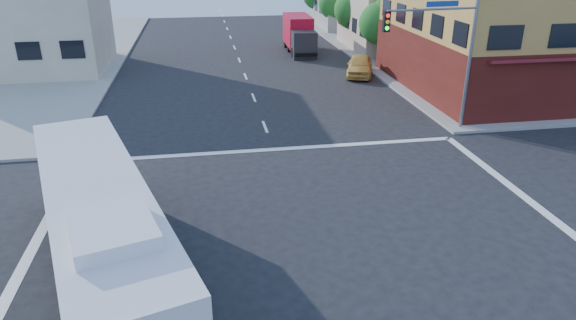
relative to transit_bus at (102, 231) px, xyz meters
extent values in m
plane|color=black|center=(6.59, 0.53, -1.83)|extent=(120.00, 120.00, 0.00)
cube|color=gray|center=(41.59, 35.53, -1.76)|extent=(50.00, 50.00, 0.15)
cube|color=#581914|center=(26.59, 19.03, 0.17)|extent=(18.09, 15.08, 4.00)
cube|color=beige|center=(23.59, 34.53, 2.67)|extent=(12.00, 10.00, 9.00)
cube|color=beige|center=(-10.41, 30.53, 2.17)|extent=(12.00, 10.00, 8.00)
cylinder|color=slate|center=(17.39, 11.33, 1.67)|extent=(0.18, 0.18, 7.00)
cylinder|color=slate|center=(14.89, 11.08, 4.77)|extent=(5.01, 0.62, 0.12)
cube|color=black|center=(12.39, 10.83, 4.27)|extent=(0.32, 0.30, 1.00)
sphere|color=#FF0C0C|center=(12.39, 10.66, 4.57)|extent=(0.20, 0.20, 0.20)
sphere|color=yellow|center=(12.39, 10.66, 4.27)|extent=(0.20, 0.20, 0.20)
sphere|color=#19FF33|center=(12.39, 10.66, 3.97)|extent=(0.20, 0.20, 0.20)
cube|color=navy|center=(15.39, 11.13, 5.02)|extent=(1.80, 0.22, 0.28)
cylinder|color=#351E13|center=(18.39, 28.53, -0.87)|extent=(0.28, 0.28, 1.92)
sphere|color=#1B6123|center=(18.39, 28.53, 1.53)|extent=(3.60, 3.60, 3.60)
sphere|color=#1B6123|center=(18.79, 28.23, 2.43)|extent=(2.52, 2.52, 2.52)
cylinder|color=#351E13|center=(18.39, 36.53, -0.83)|extent=(0.28, 0.28, 1.99)
sphere|color=#1B6123|center=(18.39, 36.53, 1.68)|extent=(3.80, 3.80, 3.80)
sphere|color=#1B6123|center=(18.79, 36.23, 2.63)|extent=(2.66, 2.66, 2.66)
cylinder|color=#351E13|center=(18.39, 44.53, -0.89)|extent=(0.28, 0.28, 1.89)
sphere|color=#1B6123|center=(18.39, 44.53, 1.42)|extent=(3.40, 3.40, 3.40)
cylinder|color=#351E13|center=(18.39, 52.53, -0.82)|extent=(0.28, 0.28, 2.03)
cube|color=black|center=(-0.01, 0.02, -1.25)|extent=(6.32, 12.88, 0.47)
cube|color=white|center=(-0.01, 0.02, 0.04)|extent=(6.30, 12.85, 3.00)
cube|color=black|center=(-0.01, 0.02, 0.22)|extent=(6.24, 12.51, 1.31)
cube|color=black|center=(-1.86, 5.99, 0.11)|extent=(2.38, 0.79, 1.42)
cube|color=#E5590C|center=(-1.87, 6.02, 1.17)|extent=(1.94, 0.65, 0.29)
cube|color=white|center=(-0.01, 0.02, 1.47)|extent=(6.17, 12.59, 0.13)
cube|color=white|center=(0.93, -2.99, 1.72)|extent=(2.48, 2.77, 0.38)
cube|color=#0A7E58|center=(-1.14, -0.88, -0.73)|extent=(1.73, 5.53, 0.29)
cube|color=#0A7E58|center=(1.44, -0.08, -0.73)|extent=(1.73, 5.53, 0.29)
cylinder|color=black|center=(-2.40, 3.51, -1.28)|extent=(0.63, 1.14, 1.09)
cylinder|color=#99999E|center=(-2.54, 3.46, -1.28)|extent=(0.20, 0.53, 0.55)
cylinder|color=black|center=(0.00, 4.25, -1.28)|extent=(0.63, 1.14, 1.09)
cylinder|color=#99999E|center=(0.14, 4.29, -1.28)|extent=(0.20, 0.53, 0.55)
cube|color=#26262B|center=(12.43, 31.52, -0.64)|extent=(2.16, 2.07, 2.38)
cube|color=black|center=(12.41, 30.65, -0.28)|extent=(1.92, 0.12, 0.91)
cube|color=#BA0C26|center=(12.52, 35.00, 0.09)|extent=(2.33, 5.18, 2.74)
cube|color=black|center=(12.50, 33.90, -1.33)|extent=(2.21, 7.37, 0.27)
cylinder|color=black|center=(11.48, 31.73, -1.37)|extent=(0.28, 0.92, 0.91)
cylinder|color=black|center=(13.40, 31.68, -1.37)|extent=(0.28, 0.92, 0.91)
cylinder|color=black|center=(11.55, 34.38, -1.37)|extent=(0.28, 0.92, 0.91)
cylinder|color=black|center=(13.47, 34.33, -1.37)|extent=(0.28, 0.92, 0.91)
cylinder|color=black|center=(11.61, 36.67, -1.37)|extent=(0.28, 0.92, 0.91)
cylinder|color=black|center=(13.53, 36.62, -1.37)|extent=(0.28, 0.92, 0.91)
imported|color=gold|center=(15.44, 24.29, -1.03)|extent=(3.33, 5.06, 1.60)
camera|label=1|loc=(3.26, -13.92, 7.93)|focal=32.00mm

